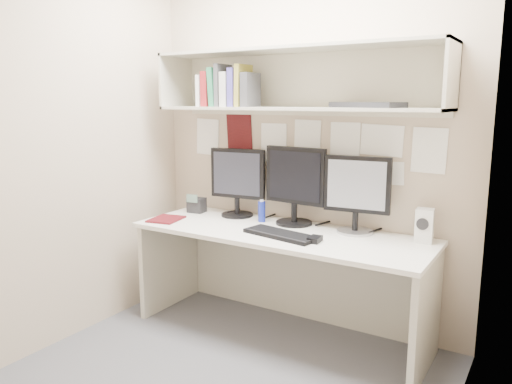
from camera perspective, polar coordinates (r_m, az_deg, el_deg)
The scene contains 19 objects.
floor at distance 3.10m, azimuth -3.49°, elevation -20.31°, with size 2.40×2.00×0.01m, color #4E4E54.
wall_back at distance 3.54m, azimuth 5.63°, elevation 5.79°, with size 2.40×0.02×2.60m, color tan.
wall_front at distance 1.96m, azimuth -20.94°, elevation 1.42°, with size 2.40×0.02×2.60m, color tan.
wall_left at distance 3.51m, azimuth -20.08°, elevation 5.17°, with size 0.02×2.00×2.60m, color tan.
wall_right at distance 2.22m, azimuth 22.43°, elevation 2.30°, with size 0.02×2.00×2.60m, color tan.
desk at distance 3.44m, azimuth 2.75°, elevation -10.31°, with size 2.00×0.70×0.73m.
overhead_hutch at distance 3.41m, azimuth 4.70°, elevation 12.69°, with size 2.00×0.38×0.40m.
pinned_papers at distance 3.54m, azimuth 5.58°, elevation 4.97°, with size 1.92×0.01×0.48m, color white, non-canonical shape.
monitor_left at distance 3.70m, azimuth -2.12°, elevation 1.38°, with size 0.43×0.24×0.50m.
monitor_center at distance 3.46m, azimuth 4.49°, elevation 0.98°, with size 0.46×0.25×0.54m.
monitor_right at distance 3.29m, azimuth 11.44°, elevation 0.02°, with size 0.43×0.24×0.50m.
keyboard at distance 3.19m, azimuth 2.86°, elevation -4.87°, with size 0.50×0.18×0.02m, color black.
mouse at distance 3.08m, azimuth 6.75°, elevation -5.39°, with size 0.07×0.11×0.03m, color black.
speaker at distance 3.21m, azimuth 18.69°, elevation -3.65°, with size 0.12×0.12×0.21m.
blue_bottle at distance 3.55m, azimuth 0.66°, elevation -2.22°, with size 0.05×0.05×0.16m.
maroon_notebook at distance 3.67m, azimuth -10.23°, elevation -3.07°, with size 0.20×0.24×0.01m, color #500D13.
desk_phone at distance 3.88m, azimuth -6.81°, elevation -1.47°, with size 0.13×0.12×0.15m.
book_stack at distance 3.56m, azimuth -3.20°, elevation 11.76°, with size 0.43×0.18×0.29m.
hutch_tray at distance 3.14m, azimuth 12.55°, elevation 9.70°, with size 0.47×0.18×0.03m, color black.
Camera 1 is at (1.54, -2.17, 1.58)m, focal length 35.00 mm.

